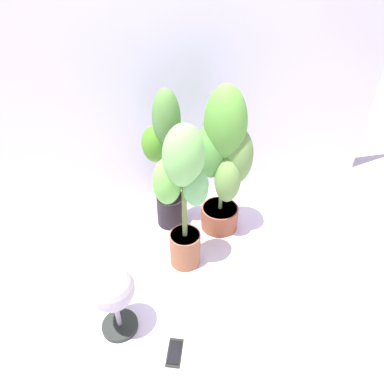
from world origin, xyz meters
The scene contains 7 objects.
ground_plane centered at (0.00, 0.00, 0.00)m, with size 8.00×8.00×0.00m, color silver.
mylar_back_wall centered at (0.00, 0.86, 1.00)m, with size 3.20×0.01×2.00m, color silver.
potted_plant_center centered at (0.00, 0.14, 0.54)m, with size 0.33×0.27×0.90m.
potted_plant_back_right centered at (0.30, 0.39, 0.55)m, with size 0.39×0.34×0.98m.
potted_plant_back_center centered at (-0.03, 0.51, 0.49)m, with size 0.27×0.21×0.94m.
cell_phone centered at (-0.16, -0.42, 0.00)m, with size 0.11×0.16×0.01m.
floor_fan centered at (-0.40, -0.22, 0.28)m, with size 0.28×0.28×0.41m.
Camera 1 is at (-0.26, -1.26, 1.58)m, focal length 32.17 mm.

